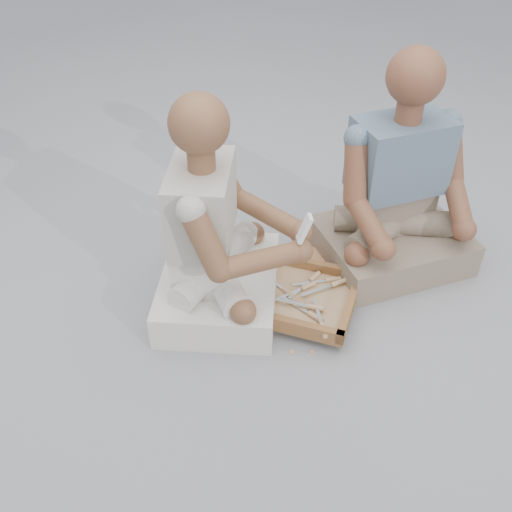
% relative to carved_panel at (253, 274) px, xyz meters
% --- Properties ---
extents(ground, '(60.00, 60.00, 0.00)m').
position_rel_carved_panel_xyz_m(ground, '(0.12, -0.35, -0.02)').
color(ground, gray).
rests_on(ground, ground).
extents(carved_panel, '(0.65, 0.43, 0.04)m').
position_rel_carved_panel_xyz_m(carved_panel, '(0.00, 0.00, 0.00)').
color(carved_panel, '#AB6842').
rests_on(carved_panel, ground).
extents(tool_tray, '(0.59, 0.50, 0.07)m').
position_rel_carved_panel_xyz_m(tool_tray, '(0.20, -0.16, 0.04)').
color(tool_tray, brown).
rests_on(tool_tray, carved_panel).
extents(chisel_0, '(0.22, 0.05, 0.02)m').
position_rel_carved_panel_xyz_m(chisel_0, '(0.28, -0.24, 0.07)').
color(chisel_0, silver).
rests_on(chisel_0, tool_tray).
extents(chisel_1, '(0.21, 0.09, 0.02)m').
position_rel_carved_panel_xyz_m(chisel_1, '(0.34, -0.05, 0.05)').
color(chisel_1, silver).
rests_on(chisel_1, tool_tray).
extents(chisel_2, '(0.19, 0.14, 0.02)m').
position_rel_carved_panel_xyz_m(chisel_2, '(0.37, -0.09, 0.06)').
color(chisel_2, silver).
rests_on(chisel_2, tool_tray).
extents(chisel_3, '(0.08, 0.22, 0.02)m').
position_rel_carved_panel_xyz_m(chisel_3, '(0.34, -0.35, 0.07)').
color(chisel_3, silver).
rests_on(chisel_3, tool_tray).
extents(chisel_4, '(0.18, 0.15, 0.02)m').
position_rel_carved_panel_xyz_m(chisel_4, '(0.16, -0.15, 0.05)').
color(chisel_4, silver).
rests_on(chisel_4, tool_tray).
extents(chisel_5, '(0.19, 0.14, 0.02)m').
position_rel_carved_panel_xyz_m(chisel_5, '(0.29, -0.28, 0.05)').
color(chisel_5, silver).
rests_on(chisel_5, tool_tray).
extents(chisel_6, '(0.18, 0.16, 0.02)m').
position_rel_carved_panel_xyz_m(chisel_6, '(0.24, -0.12, 0.05)').
color(chisel_6, silver).
rests_on(chisel_6, tool_tray).
extents(chisel_7, '(0.13, 0.20, 0.02)m').
position_rel_carved_panel_xyz_m(chisel_7, '(0.27, -0.06, 0.05)').
color(chisel_7, silver).
rests_on(chisel_7, tool_tray).
extents(wood_chip_0, '(0.02, 0.02, 0.00)m').
position_rel_carved_panel_xyz_m(wood_chip_0, '(0.31, -0.41, -0.02)').
color(wood_chip_0, tan).
rests_on(wood_chip_0, ground).
extents(wood_chip_1, '(0.02, 0.02, 0.00)m').
position_rel_carved_panel_xyz_m(wood_chip_1, '(0.28, -0.24, -0.02)').
color(wood_chip_1, tan).
rests_on(wood_chip_1, ground).
extents(wood_chip_2, '(0.02, 0.02, 0.00)m').
position_rel_carved_panel_xyz_m(wood_chip_2, '(0.33, -0.17, -0.02)').
color(wood_chip_2, tan).
rests_on(wood_chip_2, ground).
extents(wood_chip_3, '(0.02, 0.02, 0.00)m').
position_rel_carved_panel_xyz_m(wood_chip_3, '(0.43, 0.14, -0.02)').
color(wood_chip_3, tan).
rests_on(wood_chip_3, ground).
extents(wood_chip_4, '(0.02, 0.02, 0.00)m').
position_rel_carved_panel_xyz_m(wood_chip_4, '(0.23, -0.43, -0.02)').
color(wood_chip_4, tan).
rests_on(wood_chip_4, ground).
extents(wood_chip_5, '(0.02, 0.02, 0.00)m').
position_rel_carved_panel_xyz_m(wood_chip_5, '(0.43, 0.18, -0.02)').
color(wood_chip_5, tan).
rests_on(wood_chip_5, ground).
extents(wood_chip_6, '(0.02, 0.02, 0.00)m').
position_rel_carved_panel_xyz_m(wood_chip_6, '(-0.07, -0.22, -0.02)').
color(wood_chip_6, tan).
rests_on(wood_chip_6, ground).
extents(wood_chip_7, '(0.02, 0.02, 0.00)m').
position_rel_carved_panel_xyz_m(wood_chip_7, '(0.11, -0.45, -0.02)').
color(wood_chip_7, tan).
rests_on(wood_chip_7, ground).
extents(craftsman, '(0.65, 0.65, 0.95)m').
position_rel_carved_panel_xyz_m(craftsman, '(-0.12, -0.18, 0.30)').
color(craftsman, silver).
rests_on(craftsman, ground).
extents(companion, '(0.80, 0.75, 1.00)m').
position_rel_carved_panel_xyz_m(companion, '(0.61, 0.25, 0.31)').
color(companion, '#806E5C').
rests_on(companion, ground).
extents(mobile_phone, '(0.07, 0.06, 0.12)m').
position_rel_carved_panel_xyz_m(mobile_phone, '(0.23, -0.21, 0.43)').
color(mobile_phone, white).
rests_on(mobile_phone, craftsman).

